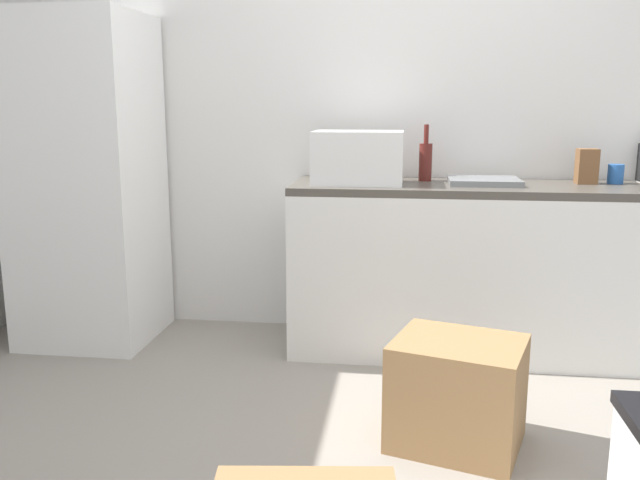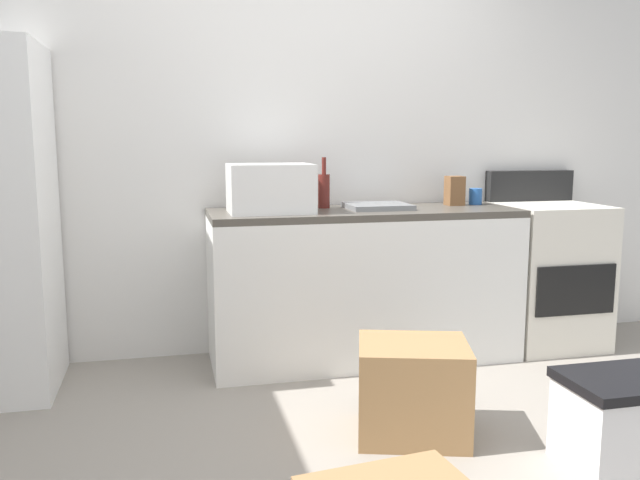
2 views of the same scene
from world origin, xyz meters
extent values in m
plane|color=gray|center=(0.00, 0.00, 0.00)|extent=(6.00, 6.00, 0.00)
cube|color=silver|center=(0.00, 1.55, 1.30)|extent=(5.00, 0.10, 2.60)
cube|color=white|center=(0.30, 1.20, 0.43)|extent=(1.80, 0.60, 0.86)
cube|color=#4C473F|center=(0.30, 1.20, 0.88)|extent=(1.80, 0.60, 0.04)
cube|color=silver|center=(1.52, 1.20, 0.45)|extent=(0.60, 0.60, 0.90)
cube|color=black|center=(1.52, 0.90, 0.42)|extent=(0.52, 0.02, 0.30)
cube|color=black|center=(1.52, 1.46, 1.00)|extent=(0.60, 0.08, 0.20)
cube|color=white|center=(-0.26, 1.15, 1.04)|extent=(0.46, 0.34, 0.27)
cube|color=slate|center=(0.39, 1.21, 0.92)|extent=(0.36, 0.32, 0.03)
cylinder|color=#591E19|center=(0.09, 1.33, 1.00)|extent=(0.07, 0.07, 0.20)
cylinder|color=#591E19|center=(0.09, 1.33, 1.15)|extent=(0.03, 0.03, 0.10)
cylinder|color=#2659A5|center=(1.06, 1.32, 0.95)|extent=(0.08, 0.08, 0.10)
cube|color=brown|center=(0.91, 1.30, 0.99)|extent=(0.10, 0.10, 0.18)
cube|color=olive|center=(0.21, 0.15, 0.21)|extent=(0.57, 0.52, 0.42)
cube|color=silver|center=(0.91, -0.32, 0.17)|extent=(0.44, 0.34, 0.34)
cube|color=black|center=(0.91, -0.32, 0.36)|extent=(0.46, 0.36, 0.04)
camera|label=1|loc=(-0.01, -2.30, 1.30)|focal=37.41mm
camera|label=2|loc=(-0.83, -2.44, 1.30)|focal=36.77mm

